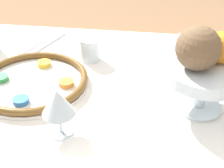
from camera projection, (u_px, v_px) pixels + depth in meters
seder_plate at (33, 81)px, 0.89m from camera, size 0.31×0.31×0.03m
wine_glass at (58, 104)px, 0.69m from camera, size 0.08×0.08×0.12m
fruit_stand at (204, 75)px, 0.76m from camera, size 0.20×0.20×0.13m
orange_fruit at (221, 47)px, 0.74m from camera, size 0.08×0.08×0.08m
coconut at (198, 48)px, 0.71m from camera, size 0.10×0.10×0.10m
napkin_roll at (90, 168)px, 0.62m from camera, size 0.20×0.06×0.04m
cup_near at (90, 49)px, 1.01m from camera, size 0.06×0.06×0.08m
cup_mid at (184, 48)px, 1.02m from camera, size 0.06×0.06×0.08m
fork_left at (39, 43)px, 1.12m from camera, size 0.10×0.18×0.01m
fork_right at (47, 43)px, 1.12m from camera, size 0.09×0.19×0.01m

